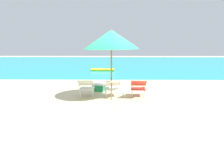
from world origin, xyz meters
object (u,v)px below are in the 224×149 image
at_px(cooler_box, 99,87).
at_px(lounge_chair_left, 86,86).
at_px(lounge_chair_center, 112,86).
at_px(swim_buoy, 103,70).
at_px(lounge_chair_right, 138,86).
at_px(beach_umbrella_center, 111,39).

bearing_deg(cooler_box, lounge_chair_left, -110.92).
bearing_deg(lounge_chair_left, lounge_chair_center, -1.43).
height_order(swim_buoy, lounge_chair_right, lounge_chair_right).
relative_size(lounge_chair_left, cooler_box, 1.64).
bearing_deg(swim_buoy, lounge_chair_left, -91.31).
bearing_deg(lounge_chair_center, beach_umbrella_center, -95.46).
bearing_deg(swim_buoy, lounge_chair_center, -83.85).
relative_size(swim_buoy, beach_umbrella_center, 0.65).
xyz_separation_m(lounge_chair_left, lounge_chair_center, (0.93, -0.02, 0.00)).
bearing_deg(lounge_chair_right, lounge_chair_center, -179.05).
xyz_separation_m(lounge_chair_right, cooler_box, (-1.50, 0.96, -0.24)).
bearing_deg(beach_umbrella_center, lounge_chair_right, 19.33).
xyz_separation_m(beach_umbrella_center, cooler_box, (-0.54, 1.30, -1.88)).
relative_size(beach_umbrella_center, cooler_box, 4.60).
xyz_separation_m(swim_buoy, lounge_chair_center, (0.77, -7.14, 0.31)).
height_order(lounge_chair_right, cooler_box, lounge_chair_right).
bearing_deg(lounge_chair_left, cooler_box, 69.08).
distance_m(lounge_chair_left, lounge_chair_right, 1.86).
xyz_separation_m(lounge_chair_right, beach_umbrella_center, (-0.96, -0.34, 1.64)).
relative_size(lounge_chair_right, beach_umbrella_center, 0.37).
bearing_deg(swim_buoy, cooler_box, -88.13).
xyz_separation_m(lounge_chair_left, cooler_box, (0.36, 0.95, -0.24)).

